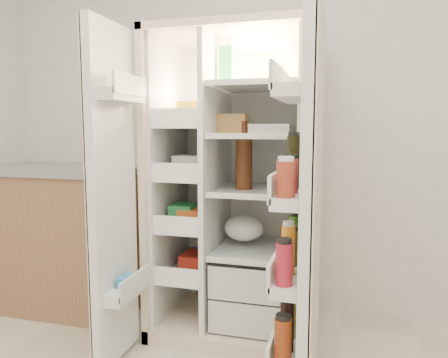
# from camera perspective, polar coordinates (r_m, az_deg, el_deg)

# --- Properties ---
(wall_back) EXTENTS (4.00, 0.02, 2.70)m
(wall_back) POSITION_cam_1_polar(r_m,az_deg,el_deg) (2.89, 7.26, 8.92)
(wall_back) COLOR white
(wall_back) RESTS_ON floor
(refrigerator) EXTENTS (0.92, 0.70, 1.80)m
(refrigerator) POSITION_cam_1_polar(r_m,az_deg,el_deg) (2.63, 1.99, -4.09)
(refrigerator) COLOR beige
(refrigerator) RESTS_ON floor
(freezer_door) EXTENTS (0.15, 0.40, 1.72)m
(freezer_door) POSITION_cam_1_polar(r_m,az_deg,el_deg) (2.23, -14.68, -2.37)
(freezer_door) COLOR white
(freezer_door) RESTS_ON floor
(fridge_door) EXTENTS (0.17, 0.58, 1.72)m
(fridge_door) POSITION_cam_1_polar(r_m,az_deg,el_deg) (1.86, 11.06, -4.92)
(fridge_door) COLOR white
(fridge_door) RESTS_ON floor
(kitchen_counter) EXTENTS (1.35, 0.72, 0.98)m
(kitchen_counter) POSITION_cam_1_polar(r_m,az_deg,el_deg) (3.29, -21.86, -6.83)
(kitchen_counter) COLOR #976B4B
(kitchen_counter) RESTS_ON floor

